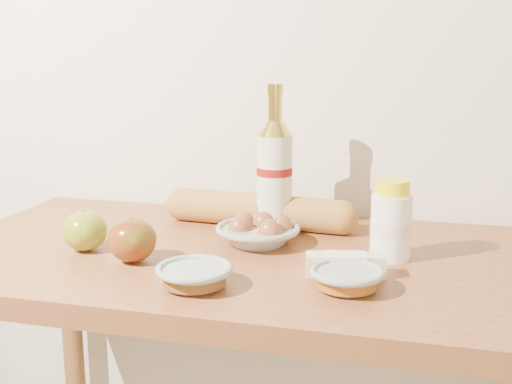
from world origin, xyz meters
TOP-DOWN VIEW (x-y plane):
  - back_wall at (0.00, 1.51)m, footprint 3.50×0.02m
  - table at (0.00, 1.18)m, footprint 1.20×0.60m
  - bourbon_bottle at (-0.01, 1.34)m, footprint 0.09×0.09m
  - cream_bottle at (0.23, 1.21)m, footprint 0.08×0.08m
  - egg_bowl at (-0.02, 1.23)m, footprint 0.18×0.18m
  - baguette at (-0.05, 1.35)m, footprint 0.42×0.10m
  - apple_yellowgreen at (-0.31, 1.12)m, footprint 0.08×0.08m
  - apple_redgreen_front at (-0.20, 1.08)m, footprint 0.11×0.11m
  - sugar_bowl at (-0.06, 0.99)m, footprint 0.15×0.15m
  - syrup_bowl at (0.17, 1.04)m, footprint 0.14×0.14m
  - butter_stick at (0.16, 1.10)m, footprint 0.13×0.06m

SIDE VIEW (x-z plane):
  - table at x=0.00m, z-range 0.33..1.23m
  - syrup_bowl at x=0.17m, z-range 0.90..0.93m
  - butter_stick at x=0.16m, z-range 0.90..0.94m
  - sugar_bowl at x=-0.06m, z-range 0.90..0.94m
  - egg_bowl at x=-0.02m, z-range 0.89..0.95m
  - baguette at x=-0.05m, z-range 0.90..0.97m
  - apple_yellowgreen at x=-0.31m, z-range 0.90..0.97m
  - apple_redgreen_front at x=-0.20m, z-range 0.90..0.98m
  - cream_bottle at x=0.23m, z-range 0.89..1.04m
  - bourbon_bottle at x=-0.01m, z-range 0.87..1.17m
  - back_wall at x=0.00m, z-range 0.00..2.60m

